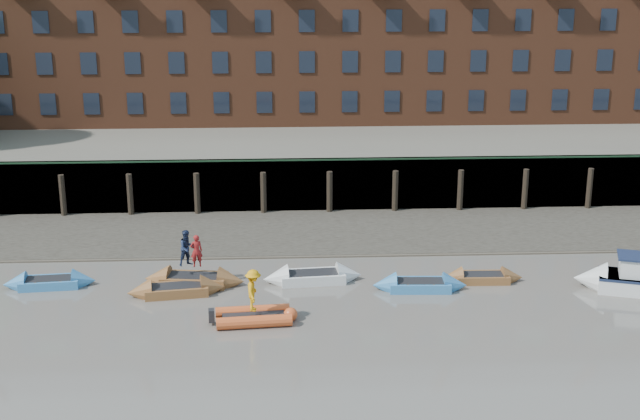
{
  "coord_description": "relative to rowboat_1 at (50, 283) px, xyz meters",
  "views": [
    {
      "loc": [
        -1.05,
        -30.01,
        16.18
      ],
      "look_at": [
        0.96,
        12.0,
        3.2
      ],
      "focal_mm": 50.0,
      "sensor_mm": 36.0,
      "label": 1
    }
  ],
  "objects": [
    {
      "name": "rib_tender",
      "position": [
        10.05,
        -4.56,
        0.05
      ],
      "size": [
        3.64,
        1.96,
        0.62
      ],
      "rotation": [
        0.0,
        0.0,
        0.09
      ],
      "color": "#CE5223",
      "rests_on": "ground"
    },
    {
      "name": "foreshore",
      "position": [
        12.15,
        7.57,
        -0.22
      ],
      "size": [
        110.0,
        8.0,
        0.5
      ],
      "primitive_type": "cube",
      "color": "#3D382F",
      "rests_on": "ground"
    },
    {
      "name": "river_wall",
      "position": [
        12.15,
        11.95,
        1.37
      ],
      "size": [
        110.0,
        1.23,
        3.3
      ],
      "color": "#2D2A26",
      "rests_on": "ground"
    },
    {
      "name": "rowboat_4",
      "position": [
        12.67,
        0.06,
        0.02
      ],
      "size": [
        4.94,
        1.82,
        1.4
      ],
      "rotation": [
        0.0,
        0.0,
        0.09
      ],
      "color": "silver",
      "rests_on": "ground"
    },
    {
      "name": "rowboat_3",
      "position": [
        6.94,
        -0.06,
        0.03
      ],
      "size": [
        5.01,
        2.02,
        1.41
      ],
      "rotation": [
        0.0,
        0.0,
        -0.13
      ],
      "color": "brown",
      "rests_on": "ground"
    },
    {
      "name": "bank_terrace",
      "position": [
        12.15,
        25.57,
        1.38
      ],
      "size": [
        110.0,
        28.0,
        3.2
      ],
      "primitive_type": "cube",
      "color": "#5E594D",
      "rests_on": "ground"
    },
    {
      "name": "motor_launch",
      "position": [
        27.56,
        -1.77,
        0.37
      ],
      "size": [
        5.87,
        3.44,
        2.3
      ],
      "rotation": [
        0.0,
        0.0,
        2.83
      ],
      "color": "silver",
      "rests_on": "ground"
    },
    {
      "name": "mud_band",
      "position": [
        12.15,
        4.17,
        -0.22
      ],
      "size": [
        110.0,
        1.6,
        0.1
      ],
      "primitive_type": "cube",
      "color": "#4C4336",
      "rests_on": "ground"
    },
    {
      "name": "person_rib_crew",
      "position": [
        9.93,
        -4.61,
        1.29
      ],
      "size": [
        0.74,
        1.23,
        1.87
      ],
      "primitive_type": "imported",
      "rotation": [
        0.0,
        0.0,
        1.54
      ],
      "color": "orange",
      "rests_on": "rib_tender"
    },
    {
      "name": "rowboat_1",
      "position": [
        0.0,
        0.0,
        0.0
      ],
      "size": [
        4.44,
        1.65,
        1.26
      ],
      "rotation": [
        0.0,
        0.0,
        0.09
      ],
      "color": "teal",
      "rests_on": "ground"
    },
    {
      "name": "person_rower_b",
      "position": [
        6.65,
        0.12,
        1.61
      ],
      "size": [
        1.08,
        1.02,
        1.77
      ],
      "primitive_type": "imported",
      "rotation": [
        0.0,
        0.0,
        0.54
      ],
      "color": "#19233F",
      "rests_on": "rowboat_3"
    },
    {
      "name": "rowboat_5",
      "position": [
        17.74,
        -1.2,
        0.01
      ],
      "size": [
        4.55,
        1.51,
        1.31
      ],
      "rotation": [
        0.0,
        0.0,
        -0.05
      ],
      "color": "teal",
      "rests_on": "ground"
    },
    {
      "name": "person_rower_a",
      "position": [
        7.1,
        -0.08,
        1.53
      ],
      "size": [
        0.66,
        0.51,
        1.6
      ],
      "primitive_type": "imported",
      "rotation": [
        0.0,
        0.0,
        3.39
      ],
      "color": "maroon",
      "rests_on": "rowboat_3"
    },
    {
      "name": "rowboat_6",
      "position": [
        20.95,
        -0.32,
        -0.02
      ],
      "size": [
        4.0,
        1.23,
        1.15
      ],
      "rotation": [
        0.0,
        0.0,
        -0.02
      ],
      "color": "brown",
      "rests_on": "ground"
    },
    {
      "name": "ground",
      "position": [
        12.15,
        -10.43,
        -0.22
      ],
      "size": [
        220.0,
        220.0,
        0.0
      ],
      "primitive_type": "plane",
      "color": "#666159",
      "rests_on": "ground"
    },
    {
      "name": "rowboat_2",
      "position": [
        6.2,
        -1.26,
        0.01
      ],
      "size": [
        4.7,
        1.95,
        1.32
      ],
      "rotation": [
        0.0,
        0.0,
        0.14
      ],
      "color": "brown",
      "rests_on": "ground"
    }
  ]
}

